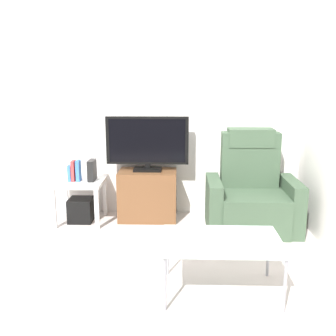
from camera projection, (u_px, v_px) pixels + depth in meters
name	position (u px, v px, depth m)	size (l,w,h in m)	color
ground_plane	(135.00, 249.00, 3.85)	(6.40, 6.40, 0.00)	#BCB2AD
wall_back	(144.00, 107.00, 4.66)	(6.40, 0.06, 2.60)	silver
tv_stand	(148.00, 195.00, 4.62)	(0.67, 0.42, 0.58)	brown
television	(147.00, 142.00, 4.50)	(0.94, 0.20, 0.63)	black
recliner_armchair	(251.00, 195.00, 4.34)	(0.98, 0.78, 1.08)	#384C38
side_table	(80.00, 187.00, 4.52)	(0.54, 0.54, 0.49)	white
subwoofer_box	(81.00, 210.00, 4.58)	(0.27, 0.27, 0.27)	black
book_leftmost	(70.00, 173.00, 4.47)	(0.03, 0.10, 0.18)	#3366B2
book_middle	(74.00, 171.00, 4.46)	(0.03, 0.11, 0.24)	red
book_rightmost	(78.00, 171.00, 4.46)	(0.04, 0.10, 0.24)	#3366B2
game_console	(92.00, 170.00, 4.48)	(0.07, 0.20, 0.24)	black
coffee_table	(222.00, 243.00, 2.99)	(0.90, 0.60, 0.43)	#B2C6C1
cell_phone	(210.00, 242.00, 2.92)	(0.07, 0.15, 0.01)	#B7B7BC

